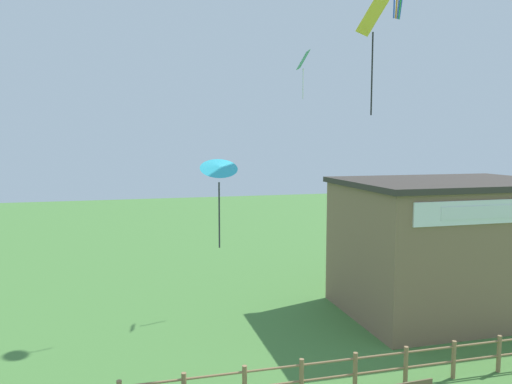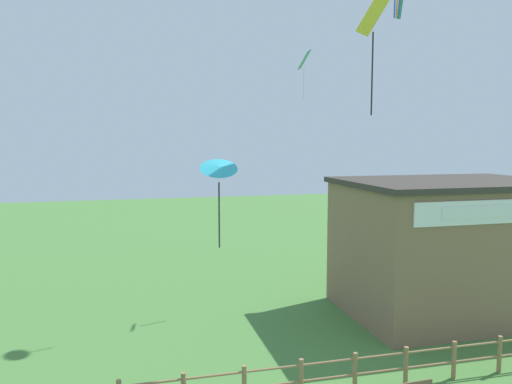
% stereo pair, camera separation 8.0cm
% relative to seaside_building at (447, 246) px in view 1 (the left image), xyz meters
% --- Properties ---
extents(wooden_fence, '(19.13, 0.14, 1.24)m').
position_rel_seaside_building_xyz_m(wooden_fence, '(-9.69, -5.58, -2.28)').
color(wooden_fence, olive).
rests_on(wooden_fence, ground_plane).
extents(seaside_building, '(9.14, 6.59, 5.91)m').
position_rel_seaside_building_xyz_m(seaside_building, '(0.00, 0.00, 0.00)').
color(seaside_building, '#84664C').
rests_on(seaside_building, ground_plane).
extents(kite_yellow_diamond, '(1.26, 1.24, 3.73)m').
position_rel_seaside_building_xyz_m(kite_yellow_diamond, '(-6.01, -4.12, 8.26)').
color(kite_yellow_diamond, yellow).
extents(kite_green_diamond, '(0.59, 0.77, 2.30)m').
position_rel_seaside_building_xyz_m(kite_green_diamond, '(-5.30, 4.22, 8.28)').
color(kite_green_diamond, green).
extents(kite_cyan_delta, '(1.26, 1.18, 2.80)m').
position_rel_seaside_building_xyz_m(kite_cyan_delta, '(-10.93, -3.85, 3.79)').
color(kite_cyan_delta, '#2DB2C6').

